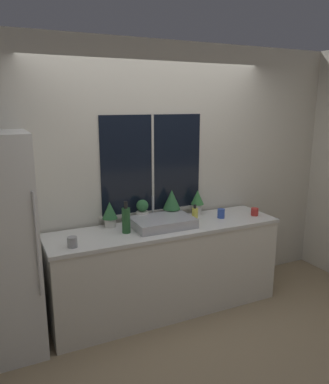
{
  "coord_description": "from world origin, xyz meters",
  "views": [
    {
      "loc": [
        -1.52,
        -2.89,
        2.09
      ],
      "look_at": [
        -0.02,
        0.29,
        1.25
      ],
      "focal_mm": 35.0,
      "sensor_mm": 36.0,
      "label": 1
    }
  ],
  "objects_px": {
    "sink": "(162,222)",
    "potted_plant_center_right": "(172,202)",
    "potted_plant_center_left": "(142,211)",
    "soap_bottle": "(195,214)",
    "mug_blue": "(221,213)",
    "potted_plant_far_left": "(110,213)",
    "mug_grey": "(72,242)",
    "potted_plant_far_right": "(197,200)",
    "bottle_tall": "(126,220)",
    "mug_red": "(255,212)"
  },
  "relations": [
    {
      "from": "sink",
      "to": "potted_plant_center_right",
      "type": "height_order",
      "value": "potted_plant_center_right"
    },
    {
      "from": "potted_plant_center_left",
      "to": "soap_bottle",
      "type": "xyz_separation_m",
      "value": [
        0.51,
        -0.19,
        -0.04
      ]
    },
    {
      "from": "soap_bottle",
      "to": "mug_blue",
      "type": "height_order",
      "value": "soap_bottle"
    },
    {
      "from": "potted_plant_far_left",
      "to": "potted_plant_center_left",
      "type": "relative_size",
      "value": 1.06
    },
    {
      "from": "potted_plant_center_right",
      "to": "mug_grey",
      "type": "relative_size",
      "value": 3.39
    },
    {
      "from": "sink",
      "to": "mug_blue",
      "type": "height_order",
      "value": "sink"
    },
    {
      "from": "potted_plant_center_right",
      "to": "potted_plant_far_right",
      "type": "height_order",
      "value": "potted_plant_center_right"
    },
    {
      "from": "potted_plant_far_left",
      "to": "mug_grey",
      "type": "relative_size",
      "value": 2.79
    },
    {
      "from": "potted_plant_far_left",
      "to": "mug_grey",
      "type": "xyz_separation_m",
      "value": [
        -0.45,
        -0.39,
        -0.1
      ]
    },
    {
      "from": "potted_plant_center_right",
      "to": "bottle_tall",
      "type": "bearing_deg",
      "value": -158.17
    },
    {
      "from": "potted_plant_far_left",
      "to": "potted_plant_far_right",
      "type": "bearing_deg",
      "value": -0.0
    },
    {
      "from": "sink",
      "to": "mug_grey",
      "type": "bearing_deg",
      "value": -169.41
    },
    {
      "from": "potted_plant_far_left",
      "to": "mug_red",
      "type": "bearing_deg",
      "value": -11.25
    },
    {
      "from": "potted_plant_far_left",
      "to": "bottle_tall",
      "type": "distance_m",
      "value": 0.25
    },
    {
      "from": "potted_plant_center_left",
      "to": "mug_grey",
      "type": "height_order",
      "value": "potted_plant_center_left"
    },
    {
      "from": "potted_plant_center_left",
      "to": "sink",
      "type": "bearing_deg",
      "value": -59.81
    },
    {
      "from": "mug_red",
      "to": "mug_grey",
      "type": "xyz_separation_m",
      "value": [
        -1.98,
        -0.08,
        0.0
      ]
    },
    {
      "from": "bottle_tall",
      "to": "mug_red",
      "type": "height_order",
      "value": "bottle_tall"
    },
    {
      "from": "potted_plant_center_left",
      "to": "mug_blue",
      "type": "height_order",
      "value": "potted_plant_center_left"
    },
    {
      "from": "potted_plant_far_right",
      "to": "mug_blue",
      "type": "relative_size",
      "value": 2.79
    },
    {
      "from": "soap_bottle",
      "to": "bottle_tall",
      "type": "relative_size",
      "value": 0.57
    },
    {
      "from": "sink",
      "to": "bottle_tall",
      "type": "relative_size",
      "value": 1.94
    },
    {
      "from": "bottle_tall",
      "to": "mug_blue",
      "type": "xyz_separation_m",
      "value": [
        1.07,
        0.01,
        -0.08
      ]
    },
    {
      "from": "sink",
      "to": "soap_bottle",
      "type": "relative_size",
      "value": 3.43
    },
    {
      "from": "potted_plant_center_right",
      "to": "bottle_tall",
      "type": "xyz_separation_m",
      "value": [
        -0.59,
        -0.24,
        -0.05
      ]
    },
    {
      "from": "mug_grey",
      "to": "potted_plant_far_left",
      "type": "bearing_deg",
      "value": 40.62
    },
    {
      "from": "mug_grey",
      "to": "bottle_tall",
      "type": "bearing_deg",
      "value": 15.6
    },
    {
      "from": "potted_plant_far_right",
      "to": "soap_bottle",
      "type": "xyz_separation_m",
      "value": [
        -0.14,
        -0.19,
        -0.09
      ]
    },
    {
      "from": "soap_bottle",
      "to": "potted_plant_far_right",
      "type": "bearing_deg",
      "value": 54.0
    },
    {
      "from": "potted_plant_center_right",
      "to": "mug_blue",
      "type": "height_order",
      "value": "potted_plant_center_right"
    },
    {
      "from": "bottle_tall",
      "to": "sink",
      "type": "bearing_deg",
      "value": 3.35
    },
    {
      "from": "bottle_tall",
      "to": "mug_red",
      "type": "distance_m",
      "value": 1.45
    },
    {
      "from": "bottle_tall",
      "to": "soap_bottle",
      "type": "bearing_deg",
      "value": 3.29
    },
    {
      "from": "sink",
      "to": "potted_plant_far_right",
      "type": "distance_m",
      "value": 0.57
    },
    {
      "from": "potted_plant_far_left",
      "to": "mug_red",
      "type": "relative_size",
      "value": 3.09
    },
    {
      "from": "sink",
      "to": "mug_blue",
      "type": "distance_m",
      "value": 0.68
    },
    {
      "from": "mug_blue",
      "to": "mug_grey",
      "type": "xyz_separation_m",
      "value": [
        -1.6,
        -0.16,
        -0.0
      ]
    },
    {
      "from": "potted_plant_center_left",
      "to": "potted_plant_far_right",
      "type": "height_order",
      "value": "potted_plant_far_right"
    },
    {
      "from": "sink",
      "to": "soap_bottle",
      "type": "distance_m",
      "value": 0.38
    },
    {
      "from": "mug_blue",
      "to": "mug_red",
      "type": "xyz_separation_m",
      "value": [
        0.38,
        -0.08,
        -0.01
      ]
    },
    {
      "from": "mug_blue",
      "to": "mug_red",
      "type": "distance_m",
      "value": 0.39
    },
    {
      "from": "potted_plant_center_left",
      "to": "bottle_tall",
      "type": "height_order",
      "value": "bottle_tall"
    },
    {
      "from": "potted_plant_center_left",
      "to": "mug_blue",
      "type": "xyz_separation_m",
      "value": [
        0.81,
        -0.22,
        -0.07
      ]
    },
    {
      "from": "bottle_tall",
      "to": "mug_blue",
      "type": "distance_m",
      "value": 1.07
    },
    {
      "from": "potted_plant_far_right",
      "to": "potted_plant_far_left",
      "type": "bearing_deg",
      "value": 180.0
    },
    {
      "from": "bottle_tall",
      "to": "mug_grey",
      "type": "xyz_separation_m",
      "value": [
        -0.54,
        -0.15,
        -0.08
      ]
    },
    {
      "from": "sink",
      "to": "potted_plant_center_right",
      "type": "distance_m",
      "value": 0.32
    },
    {
      "from": "sink",
      "to": "potted_plant_center_left",
      "type": "height_order",
      "value": "sink"
    },
    {
      "from": "potted_plant_far_right",
      "to": "bottle_tall",
      "type": "xyz_separation_m",
      "value": [
        -0.91,
        -0.24,
        -0.03
      ]
    },
    {
      "from": "potted_plant_far_left",
      "to": "bottle_tall",
      "type": "relative_size",
      "value": 0.82
    }
  ]
}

